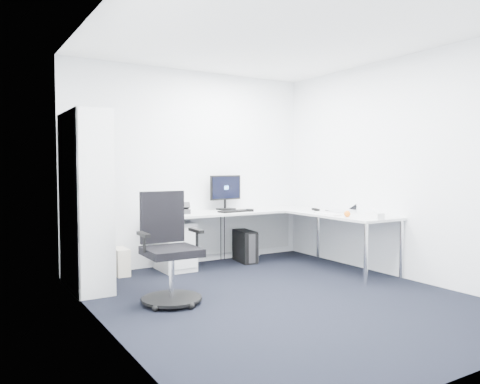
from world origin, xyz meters
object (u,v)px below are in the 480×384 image
bookshelf (85,201)px  task_chair (172,248)px  l_desk (252,240)px  laptop (339,203)px  monitor (226,192)px

bookshelf → task_chair: (0.58, -1.05, -0.43)m
l_desk → laptop: laptop is taller
monitor → l_desk: bearing=-89.5°
l_desk → monitor: 0.84m
task_chair → l_desk: bearing=33.4°
l_desk → laptop: (1.08, -0.53, 0.49)m
bookshelf → task_chair: bookshelf is taller
laptop → bookshelf: bearing=176.9°
l_desk → bookshelf: bookshelf is taller
l_desk → monitor: (-0.09, 0.55, 0.63)m
bookshelf → laptop: 3.31m
l_desk → laptop: size_ratio=7.65×
l_desk → bookshelf: (-2.17, 0.05, 0.61)m
task_chair → monitor: bearing=47.0°
task_chair → monitor: monitor is taller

